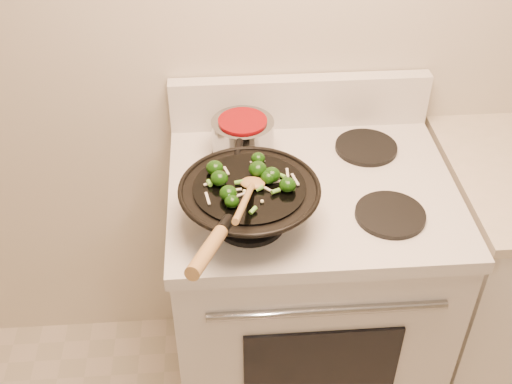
{
  "coord_description": "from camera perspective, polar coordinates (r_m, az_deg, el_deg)",
  "views": [
    {
      "loc": [
        -0.35,
        -0.19,
        2.0
      ],
      "look_at": [
        -0.26,
        1.03,
        1.01
      ],
      "focal_mm": 45.0,
      "sensor_mm": 36.0,
      "label": 1
    }
  ],
  "objects": [
    {
      "name": "stirfry",
      "position": [
        1.55,
        -0.94,
        1.34
      ],
      "size": [
        0.23,
        0.22,
        0.04
      ],
      "color": "black",
      "rests_on": "wok"
    },
    {
      "name": "stove",
      "position": [
        2.06,
        4.3,
        -9.05
      ],
      "size": [
        0.78,
        0.67,
        1.08
      ],
      "color": "silver",
      "rests_on": "ground"
    },
    {
      "name": "wok",
      "position": [
        1.57,
        -0.62,
        -0.94
      ],
      "size": [
        0.35,
        0.56,
        0.22
      ],
      "color": "black",
      "rests_on": "stove"
    },
    {
      "name": "wooden_spoon",
      "position": [
        1.47,
        -0.7,
        -0.13
      ],
      "size": [
        0.09,
        0.27,
        0.11
      ],
      "color": "olive",
      "rests_on": "wok"
    },
    {
      "name": "saucepan",
      "position": [
        1.82,
        -1.19,
        5.0
      ],
      "size": [
        0.18,
        0.28,
        0.1
      ],
      "color": "gray",
      "rests_on": "stove"
    }
  ]
}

